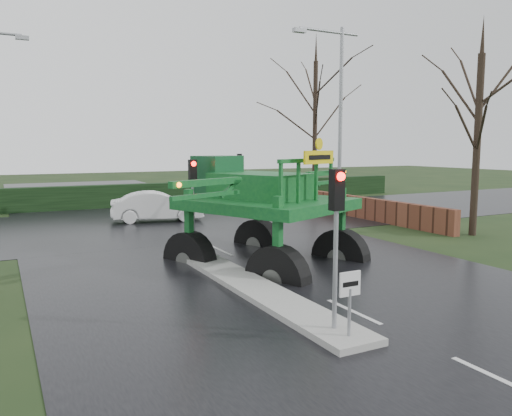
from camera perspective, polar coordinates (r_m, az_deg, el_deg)
name	(u,v)px	position (r m, az deg, el deg)	size (l,w,h in m)	color
ground	(353,312)	(12.53, 11.03, -11.62)	(140.00, 140.00, 0.00)	black
road_main	(202,242)	(21.03, -6.15, -3.91)	(14.00, 80.00, 0.02)	black
road_cross	(161,223)	(26.63, -10.84, -1.68)	(80.00, 12.00, 0.02)	black
median_island	(249,285)	(14.25, -0.75, -8.83)	(1.20, 10.00, 0.16)	gray
hedge_row	(125,196)	(34.24, -14.70, 1.39)	(44.00, 0.90, 1.50)	black
brick_wall	(326,202)	(31.17, 7.97, 0.74)	(0.40, 20.00, 1.20)	#592D1E
keep_left_sign	(350,293)	(10.32, 10.67, -9.54)	(0.50, 0.07, 1.35)	gray
traffic_signal_near	(337,215)	(10.38, 9.19, -0.75)	(0.26, 0.33, 3.52)	gray
traffic_signal_mid	(193,186)	(17.90, -7.23, 2.52)	(0.26, 0.33, 3.52)	gray
traffic_signal_far	(239,168)	(32.45, -1.91, 4.57)	(0.26, 0.33, 3.52)	gray
street_light_right	(336,107)	(26.47, 9.11, 11.30)	(3.85, 0.30, 10.00)	gray
tree_right_near	(478,119)	(24.35, 24.07, 9.29)	(5.60, 5.60, 9.64)	black
tree_right_far	(315,111)	(36.60, 6.78, 10.92)	(7.00, 7.00, 12.05)	black
crop_sprayer	(271,196)	(14.82, 1.76, 1.34)	(8.77, 7.18, 5.31)	black
white_sedan	(157,221)	(27.25, -11.20, -1.50)	(1.68, 4.81, 1.59)	silver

